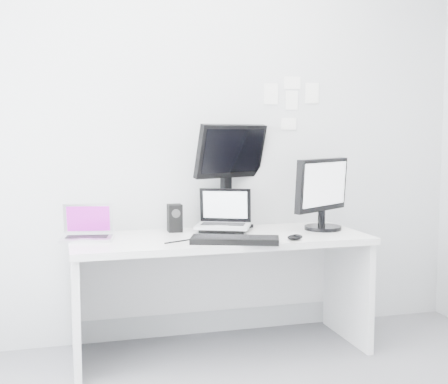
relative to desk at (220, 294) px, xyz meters
The scene contains 14 objects.
back_wall 1.05m from the desk, 90.00° to the left, with size 3.60×3.60×0.00m, color silver.
desk is the anchor object (origin of this frame).
macbook 0.93m from the desk, behind, with size 0.29×0.22×0.22m, color #B9B9BE.
speaker 0.56m from the desk, 138.21° to the left, with size 0.09×0.09×0.18m, color black.
dell_laptop 0.52m from the desk, 67.47° to the left, with size 0.33×0.26×0.28m, color #AFB1B6.
rear_monitor 0.78m from the desk, 63.59° to the left, with size 0.52×0.19×0.70m, color black.
samsung_monitor 0.93m from the desk, ahead, with size 0.52×0.24×0.48m, color black.
keyboard 0.46m from the desk, 85.49° to the right, with size 0.50×0.18×0.03m, color black.
mouse 0.60m from the desk, 34.74° to the right, with size 0.11×0.07×0.03m, color black.
wall_note_0 1.38m from the desk, 37.40° to the left, with size 0.10×0.00×0.14m, color white.
wall_note_1 1.40m from the desk, 29.83° to the left, with size 0.09×0.00×0.13m, color white.
wall_note_2 1.51m from the desk, 24.64° to the left, with size 0.10×0.00×0.14m, color white.
wall_note_3 1.25m from the desk, 30.67° to the left, with size 0.11×0.00×0.08m, color white.
wall_note_4 1.50m from the desk, 29.69° to the left, with size 0.12×0.00×0.08m, color white.
Camera 1 is at (-0.93, -2.19, 1.35)m, focal length 47.25 mm.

